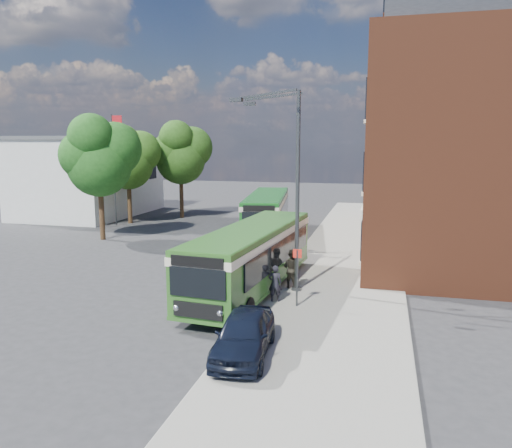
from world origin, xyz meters
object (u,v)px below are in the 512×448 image
(bus_front, at_px, (252,253))
(bus_rear, at_px, (267,210))
(street_lamp, at_px, (289,188))
(parked_car, at_px, (244,334))

(bus_front, relative_size, bus_rear, 0.99)
(bus_front, bearing_deg, street_lamp, 12.02)
(bus_front, height_order, bus_rear, same)
(street_lamp, relative_size, parked_car, 2.22)
(parked_car, bearing_deg, street_lamp, 85.15)
(bus_front, xyz_separation_m, parked_car, (1.60, -7.00, -0.99))
(bus_front, bearing_deg, parked_car, -77.11)
(street_lamp, height_order, bus_rear, street_lamp)
(bus_front, relative_size, parked_car, 2.82)
(street_lamp, bearing_deg, bus_front, -167.98)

